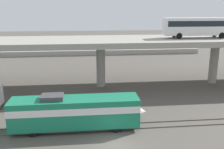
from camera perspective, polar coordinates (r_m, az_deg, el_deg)
name	(u,v)px	position (r m, az deg, el deg)	size (l,w,h in m)	color
ground_plane	(114,145)	(26.55, 0.49, -15.53)	(260.00, 260.00, 0.00)	#565149
rail_strip_near	(111,130)	(29.39, -0.27, -12.20)	(110.00, 0.12, 0.12)	#59544C
rail_strip_far	(110,124)	(30.65, -0.55, -11.01)	(110.00, 0.12, 0.12)	#59544C
train_locomotive	(82,111)	(29.02, -6.81, -8.04)	(15.14, 3.04, 4.18)	#197A56
highway_overpass	(101,43)	(43.25, -2.58, 6.93)	(96.00, 11.53, 8.27)	#9E998E
transit_bus_on_overpass	(198,26)	(46.81, 18.72, 10.27)	(12.00, 2.68, 3.40)	silver
pier_parking_lot	(93,50)	(78.83, -4.16, 5.50)	(61.88, 11.49, 1.46)	#9E998E
parked_car_0	(47,45)	(80.68, -14.24, 6.38)	(4.44, 1.95, 1.50)	silver
parked_car_1	(141,43)	(83.16, 6.54, 6.97)	(4.27, 1.85, 1.50)	silver
parked_car_2	(94,44)	(81.15, -3.99, 6.84)	(4.31, 1.99, 1.50)	silver
parked_car_3	(74,46)	(76.28, -8.55, 6.20)	(4.12, 1.87, 1.50)	maroon
parked_car_4	(176,45)	(81.41, 14.18, 6.45)	(4.43, 1.92, 1.50)	#9E998C
parked_car_5	(128,45)	(79.38, 3.63, 6.67)	(4.44, 1.92, 1.50)	maroon
parked_car_6	(109,46)	(76.46, -0.59, 6.38)	(4.00, 1.86, 1.50)	#0C4C26
parked_car_7	(93,46)	(76.51, -4.32, 6.35)	(4.55, 1.95, 1.50)	#515459
harbor_water	(91,42)	(101.68, -4.65, 7.17)	(140.00, 36.00, 0.01)	#2D5170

